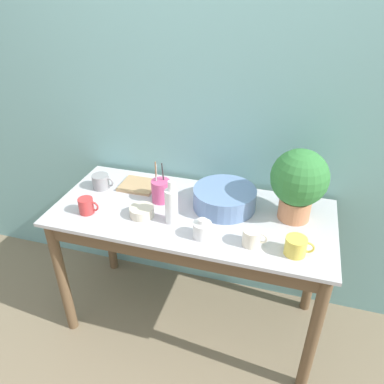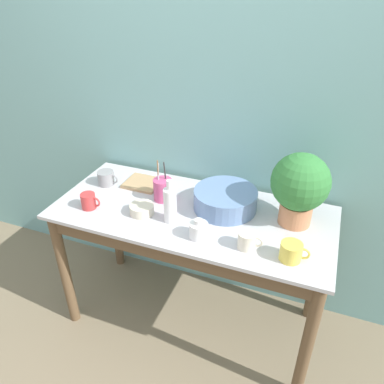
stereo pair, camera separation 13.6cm
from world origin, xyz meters
name	(u,v)px [view 2 (the right image)]	position (x,y,z in m)	size (l,w,h in m)	color
ground_plane	(171,359)	(0.00, 0.00, 0.00)	(12.00, 12.00, 0.00)	#7F7056
wall_back	(217,118)	(0.00, 0.72, 1.20)	(6.00, 0.05, 2.40)	#7AB2B2
counter_table	(190,237)	(0.00, 0.30, 0.66)	(1.48, 0.66, 0.81)	brown
potted_plant	(300,186)	(0.52, 0.43, 1.03)	(0.28, 0.28, 0.38)	tan
bowl_wash_large	(225,200)	(0.15, 0.42, 0.87)	(0.34, 0.34, 0.11)	#6684B2
bottle_tall	(170,204)	(-0.07, 0.21, 0.91)	(0.07, 0.07, 0.24)	white
bottle_short	(199,230)	(0.11, 0.14, 0.86)	(0.09, 0.09, 0.10)	white
mug_red	(89,201)	(-0.53, 0.16, 0.86)	(0.11, 0.08, 0.09)	#C63838
mug_cream	(247,240)	(0.34, 0.15, 0.85)	(0.12, 0.08, 0.08)	beige
mug_yellow	(291,252)	(0.54, 0.14, 0.86)	(0.13, 0.10, 0.09)	#E5CC4C
mug_grey	(106,178)	(-0.58, 0.42, 0.86)	(0.13, 0.10, 0.08)	gray
bowl_small_cream	(142,209)	(-0.24, 0.22, 0.84)	(0.13, 0.13, 0.05)	beige
utensil_cup	(163,189)	(-0.19, 0.39, 0.88)	(0.10, 0.10, 0.24)	#CC4C7F
tray_board	(143,183)	(-0.38, 0.49, 0.82)	(0.20, 0.18, 0.02)	tan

